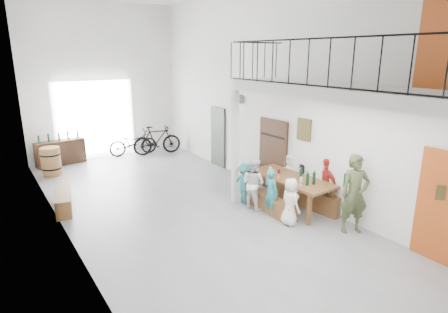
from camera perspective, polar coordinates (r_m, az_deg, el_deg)
floor at (r=9.58m, az=-6.36°, el=-7.53°), size 12.00×12.00×0.00m
room_walls at (r=8.83m, az=-7.06°, el=14.22°), size 12.00×12.00×12.00m
gateway_portal at (r=14.46m, az=-19.03°, el=5.33°), size 2.80×0.08×2.80m
right_wall_decor at (r=9.22m, az=14.02°, el=2.56°), size 0.07×8.28×5.07m
balcony at (r=7.68m, az=17.92°, el=9.02°), size 1.52×5.62×4.00m
tasting_table at (r=9.36m, az=10.11°, el=-3.63°), size 1.00×2.28×0.79m
bench_inner at (r=9.21m, az=6.88°, el=-7.14°), size 0.37×1.79×0.41m
bench_wall at (r=9.72m, az=11.85°, el=-5.88°), size 0.52×2.17×0.49m
tableware at (r=9.09m, az=11.31°, el=-2.77°), size 0.63×1.20×0.35m
side_bench at (r=10.14m, az=-23.26°, el=-6.07°), size 0.65×1.62×0.45m
oak_barrel at (r=13.00m, az=-24.86°, el=-0.65°), size 0.61×0.61×0.89m
serving_counter at (r=14.09m, az=-23.65°, el=0.56°), size 1.66×0.71×0.85m
counter_bottles at (r=13.97m, az=-23.89°, el=2.80°), size 1.34×0.33×0.28m
guest_left_a at (r=8.49m, az=10.06°, el=-6.80°), size 0.40×0.57×1.09m
guest_left_b at (r=8.88m, az=7.17°, el=-5.44°), size 0.30×0.43×1.15m
guest_left_c at (r=9.24m, az=4.50°, el=-4.10°), size 0.62×0.72×1.28m
guest_left_d at (r=9.58m, az=3.15°, el=-4.10°), size 0.59×0.77×1.05m
guest_right_a at (r=9.40m, az=15.29°, el=-4.11°), size 0.48×0.83×1.33m
guest_right_b at (r=9.94m, az=11.89°, el=-3.79°), size 0.31×0.94×1.01m
guest_right_c at (r=10.24m, az=9.97°, el=-2.71°), size 0.49×0.63×1.15m
host_standing at (r=8.39m, az=19.28°, el=-5.43°), size 0.74×0.64×1.72m
potted_plant at (r=11.14m, az=3.58°, el=-2.86°), size 0.46×0.42×0.47m
bicycle_near at (r=14.54m, az=-13.68°, el=2.06°), size 1.85×0.80×0.95m
bicycle_far at (r=14.45m, az=-10.16°, el=2.48°), size 1.89×0.83×1.10m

